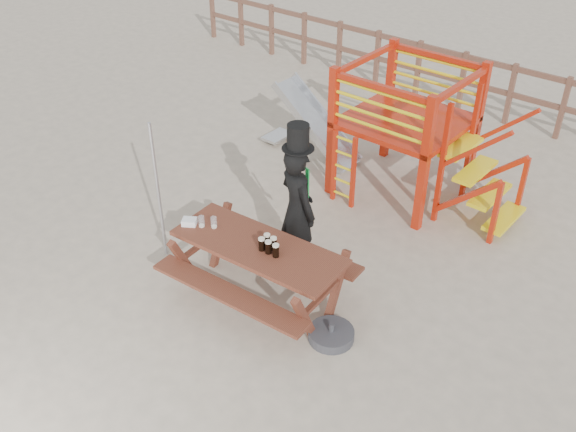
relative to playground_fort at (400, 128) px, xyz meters
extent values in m
plane|color=#BBAA91|center=(-0.12, -3.58, -1.07)|extent=(60.00, 60.00, 0.00)
cube|color=brown|center=(-0.12, 3.42, 0.03)|extent=(15.00, 0.06, 0.10)
cube|color=brown|center=(-0.12, 3.42, -0.47)|extent=(15.00, 0.06, 0.10)
cube|color=brown|center=(-7.62, 3.42, -0.47)|extent=(0.09, 0.09, 1.20)
cube|color=brown|center=(-6.62, 3.42, -0.47)|extent=(0.09, 0.09, 1.20)
cube|color=brown|center=(-5.62, 3.42, -0.47)|extent=(0.09, 0.09, 1.20)
cube|color=brown|center=(-4.62, 3.42, -0.47)|extent=(0.09, 0.09, 1.20)
cube|color=brown|center=(-3.62, 3.42, -0.47)|extent=(0.09, 0.09, 1.20)
cube|color=brown|center=(-2.62, 3.42, -0.47)|extent=(0.09, 0.09, 1.20)
cube|color=brown|center=(-1.62, 3.42, -0.47)|extent=(0.09, 0.09, 1.20)
cube|color=brown|center=(-0.62, 3.42, -0.47)|extent=(0.09, 0.09, 1.20)
cube|color=brown|center=(0.38, 3.42, -0.47)|extent=(0.09, 0.09, 1.20)
cube|color=brown|center=(1.38, 3.42, -0.47)|extent=(0.09, 0.09, 1.20)
cube|color=#B1200B|center=(-0.72, -0.78, -0.02)|extent=(0.12, 0.12, 2.10)
cube|color=#B1200B|center=(0.88, -0.78, -0.02)|extent=(0.12, 0.12, 2.10)
cube|color=#B1200B|center=(-0.72, 0.82, -0.02)|extent=(0.12, 0.12, 2.10)
cube|color=#B1200B|center=(0.88, 0.82, -0.02)|extent=(0.12, 0.12, 2.10)
cube|color=#B1200B|center=(0.08, 0.02, 0.13)|extent=(1.72, 1.72, 0.08)
cube|color=#B1200B|center=(0.08, -0.78, 0.93)|extent=(1.60, 0.08, 0.08)
cube|color=#B1200B|center=(0.08, 0.82, 0.93)|extent=(1.60, 0.08, 0.08)
cube|color=#B1200B|center=(-0.72, 0.02, 0.93)|extent=(0.08, 1.60, 0.08)
cube|color=#B1200B|center=(0.88, 0.02, 0.93)|extent=(0.08, 1.60, 0.08)
cylinder|color=yellow|center=(0.08, -0.78, 0.31)|extent=(1.50, 0.05, 0.05)
cylinder|color=yellow|center=(0.08, 0.82, 0.31)|extent=(1.50, 0.05, 0.05)
cylinder|color=yellow|center=(0.08, -0.78, 0.49)|extent=(1.50, 0.05, 0.05)
cylinder|color=yellow|center=(0.08, 0.82, 0.49)|extent=(1.50, 0.05, 0.05)
cylinder|color=yellow|center=(0.08, -0.78, 0.67)|extent=(1.50, 0.05, 0.05)
cylinder|color=yellow|center=(0.08, 0.82, 0.67)|extent=(1.50, 0.05, 0.05)
cylinder|color=yellow|center=(0.08, -0.78, 0.85)|extent=(1.50, 0.05, 0.05)
cylinder|color=yellow|center=(0.08, 0.82, 0.85)|extent=(1.50, 0.05, 0.05)
cube|color=#B1200B|center=(-0.55, -0.93, -0.47)|extent=(0.06, 0.06, 1.20)
cube|color=#B1200B|center=(-0.19, -0.93, -0.47)|extent=(0.06, 0.06, 1.20)
cylinder|color=yellow|center=(-0.37, -0.93, -0.92)|extent=(0.36, 0.04, 0.04)
cylinder|color=yellow|center=(-0.37, -0.93, -0.68)|extent=(0.36, 0.04, 0.04)
cylinder|color=yellow|center=(-0.37, -0.93, -0.44)|extent=(0.36, 0.04, 0.04)
cylinder|color=yellow|center=(-0.37, -0.93, -0.20)|extent=(0.36, 0.04, 0.04)
cylinder|color=yellow|center=(-0.37, -0.93, 0.04)|extent=(0.36, 0.04, 0.04)
cube|color=yellow|center=(1.03, 0.02, 0.01)|extent=(0.30, 0.90, 0.06)
cube|color=yellow|center=(1.31, 0.02, -0.29)|extent=(0.30, 0.90, 0.06)
cube|color=yellow|center=(1.59, 0.02, -0.59)|extent=(0.30, 0.90, 0.06)
cube|color=yellow|center=(1.87, 0.02, -0.89)|extent=(0.30, 0.90, 0.06)
cube|color=#B1200B|center=(1.43, -0.43, -0.47)|extent=(0.95, 0.08, 0.86)
cube|color=#B1200B|center=(1.43, 0.47, -0.47)|extent=(0.95, 0.08, 0.86)
cube|color=silver|center=(-1.62, 0.02, -0.45)|extent=(1.53, 0.55, 1.21)
cube|color=silver|center=(-1.62, -0.25, -0.41)|extent=(1.58, 0.04, 1.28)
cube|color=silver|center=(-1.62, 0.29, -0.41)|extent=(1.58, 0.04, 1.28)
cube|color=silver|center=(-2.52, 0.02, -0.97)|extent=(0.35, 0.55, 0.05)
cube|color=brown|center=(0.14, -3.44, -0.26)|extent=(2.23, 1.00, 0.05)
cube|color=brown|center=(0.19, -4.03, -0.58)|extent=(2.19, 0.49, 0.04)
cube|color=brown|center=(0.09, -2.85, -0.58)|extent=(2.19, 0.49, 0.04)
cube|color=brown|center=(-0.78, -3.52, -0.68)|extent=(0.20, 1.30, 0.78)
cube|color=brown|center=(1.06, -3.36, -0.68)|extent=(0.20, 1.30, 0.78)
imported|color=black|center=(0.07, -2.60, -0.18)|extent=(0.76, 0.62, 1.79)
cube|color=#0C8C2F|center=(0.12, -2.46, 0.04)|extent=(0.07, 0.04, 0.42)
cylinder|color=black|center=(0.07, -2.60, 0.72)|extent=(0.41, 0.41, 0.01)
cylinder|color=black|center=(0.07, -2.60, 0.88)|extent=(0.27, 0.27, 0.31)
cube|color=white|center=(0.11, -2.47, 0.99)|extent=(0.14, 0.05, 0.04)
cylinder|color=#B2B2B7|center=(-1.49, -3.58, -0.06)|extent=(0.04, 0.04, 2.02)
cylinder|color=#36363B|center=(1.28, -3.44, -1.01)|extent=(0.55, 0.55, 0.13)
cylinder|color=#36363B|center=(1.28, -3.44, -0.89)|extent=(0.06, 0.06, 0.11)
cube|color=white|center=(-0.82, -3.67, -0.19)|extent=(0.23, 0.22, 0.08)
cylinder|color=black|center=(0.24, -3.48, -0.16)|extent=(0.08, 0.08, 0.15)
cylinder|color=beige|center=(0.24, -3.48, -0.07)|extent=(0.08, 0.08, 0.02)
cylinder|color=black|center=(0.34, -3.48, -0.16)|extent=(0.08, 0.08, 0.15)
cylinder|color=beige|center=(0.34, -3.48, -0.07)|extent=(0.08, 0.08, 0.02)
cylinder|color=black|center=(0.45, -3.47, -0.16)|extent=(0.08, 0.08, 0.15)
cylinder|color=beige|center=(0.45, -3.47, -0.07)|extent=(0.08, 0.08, 0.02)
cylinder|color=black|center=(0.24, -3.38, -0.16)|extent=(0.08, 0.08, 0.15)
cylinder|color=beige|center=(0.24, -3.38, -0.07)|extent=(0.08, 0.08, 0.02)
cylinder|color=black|center=(0.34, -3.38, -0.16)|extent=(0.08, 0.08, 0.15)
cylinder|color=beige|center=(0.34, -3.38, -0.07)|extent=(0.08, 0.08, 0.02)
cylinder|color=silver|center=(-0.54, -3.52, -0.16)|extent=(0.08, 0.08, 0.15)
cylinder|color=beige|center=(-0.54, -3.52, -0.22)|extent=(0.07, 0.07, 0.02)
cylinder|color=silver|center=(-0.67, -3.60, -0.16)|extent=(0.08, 0.08, 0.15)
cylinder|color=beige|center=(-0.67, -3.60, -0.22)|extent=(0.07, 0.07, 0.02)
camera|label=1|loc=(4.41, -7.99, 4.40)|focal=40.00mm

